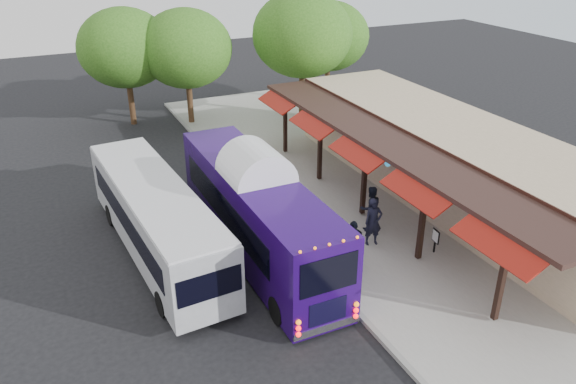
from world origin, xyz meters
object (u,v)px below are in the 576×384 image
coach_bus (257,209)px  sign_board (436,237)px  ped_c (353,242)px  ped_a (373,222)px  ped_b (370,208)px  city_bus (156,217)px  ped_d (285,190)px

coach_bus → sign_board: (6.10, -3.10, -1.10)m
ped_c → sign_board: (3.23, -0.74, -0.21)m
ped_a → ped_b: ped_a is taller
ped_a → sign_board: 2.44m
ped_a → ped_b: (0.56, 1.08, -0.03)m
city_bus → ped_c: (6.37, -3.95, -0.58)m
coach_bus → ped_d: size_ratio=6.41×
coach_bus → ped_c: size_ratio=6.40×
coach_bus → ped_b: bearing=-5.7°
ped_b → ped_c: bearing=50.9°
city_bus → ped_b: (8.33, -2.04, -0.50)m
coach_bus → city_bus: size_ratio=1.02×
ped_b → ped_c: ped_b is taller
coach_bus → ped_c: (2.87, -2.36, -0.89)m
coach_bus → ped_b: coach_bus is taller
ped_b → coach_bus: bearing=1.3°
ped_d → sign_board: size_ratio=1.77×
city_bus → sign_board: 10.72m
ped_d → city_bus: bearing=39.8°
ped_a → ped_b: 1.22m
coach_bus → ped_b: (4.83, -0.45, -0.81)m
city_bus → ped_d: size_ratio=6.27×
coach_bus → ped_a: (4.26, -1.53, -0.78)m
coach_bus → ped_d: bearing=48.4°
ped_d → coach_bus: bearing=77.3°
ped_c → ped_a: bearing=-164.4°
ped_c → sign_board: ped_c is taller
ped_a → ped_d: bearing=124.3°
ped_b → ped_d: bearing=-46.8°
ped_a → ped_d: 4.69m
coach_bus → city_bus: 3.86m
ped_d → sign_board: ped_d is taller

